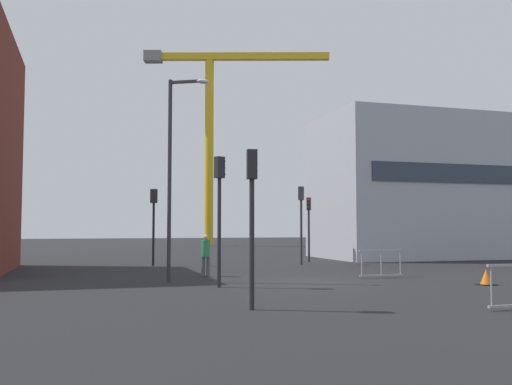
{
  "coord_description": "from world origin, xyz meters",
  "views": [
    {
      "loc": [
        -7.73,
        -18.83,
        1.95
      ],
      "look_at": [
        0.0,
        6.98,
        3.6
      ],
      "focal_mm": 39.55,
      "sensor_mm": 36.0,
      "label": 1
    }
  ],
  "objects_px": {
    "streetlamp_tall": "(174,163)",
    "traffic_light_median": "(252,201)",
    "traffic_light_far": "(220,200)",
    "traffic_cone_orange": "(486,278)",
    "pedestrian_walking": "(206,252)",
    "construction_crane": "(215,112)",
    "traffic_light_verge": "(309,218)",
    "traffic_light_corner": "(154,214)",
    "traffic_light_island": "(301,212)"
  },
  "relations": [
    {
      "from": "traffic_light_island",
      "to": "pedestrian_walking",
      "type": "distance_m",
      "value": 8.34
    },
    {
      "from": "streetlamp_tall",
      "to": "traffic_light_verge",
      "type": "bearing_deg",
      "value": 46.01
    },
    {
      "from": "construction_crane",
      "to": "traffic_light_verge",
      "type": "bearing_deg",
      "value": -91.22
    },
    {
      "from": "pedestrian_walking",
      "to": "traffic_cone_orange",
      "type": "distance_m",
      "value": 10.28
    },
    {
      "from": "traffic_light_median",
      "to": "traffic_cone_orange",
      "type": "distance_m",
      "value": 9.96
    },
    {
      "from": "traffic_light_verge",
      "to": "traffic_light_median",
      "type": "bearing_deg",
      "value": -116.26
    },
    {
      "from": "traffic_light_far",
      "to": "traffic_cone_orange",
      "type": "height_order",
      "value": "traffic_light_far"
    },
    {
      "from": "construction_crane",
      "to": "streetlamp_tall",
      "type": "xyz_separation_m",
      "value": [
        -9.48,
        -36.3,
        -9.61
      ]
    },
    {
      "from": "construction_crane",
      "to": "traffic_light_island",
      "type": "xyz_separation_m",
      "value": [
        -1.79,
        -29.02,
        -11.12
      ]
    },
    {
      "from": "traffic_light_verge",
      "to": "traffic_cone_orange",
      "type": "distance_m",
      "value": 13.43
    },
    {
      "from": "traffic_light_median",
      "to": "traffic_light_verge",
      "type": "bearing_deg",
      "value": 63.74
    },
    {
      "from": "traffic_light_verge",
      "to": "traffic_cone_orange",
      "type": "xyz_separation_m",
      "value": [
        1.05,
        -13.21,
        -2.19
      ]
    },
    {
      "from": "streetlamp_tall",
      "to": "traffic_light_verge",
      "type": "height_order",
      "value": "streetlamp_tall"
    },
    {
      "from": "traffic_light_far",
      "to": "traffic_light_corner",
      "type": "bearing_deg",
      "value": 94.93
    },
    {
      "from": "traffic_light_far",
      "to": "construction_crane",
      "type": "bearing_deg",
      "value": 77.82
    },
    {
      "from": "traffic_light_median",
      "to": "pedestrian_walking",
      "type": "height_order",
      "value": "traffic_light_median"
    },
    {
      "from": "traffic_light_far",
      "to": "pedestrian_walking",
      "type": "distance_m",
      "value": 4.5
    },
    {
      "from": "streetlamp_tall",
      "to": "traffic_cone_orange",
      "type": "relative_size",
      "value": 13.65
    },
    {
      "from": "traffic_light_far",
      "to": "traffic_light_median",
      "type": "bearing_deg",
      "value": -94.17
    },
    {
      "from": "traffic_light_island",
      "to": "pedestrian_walking",
      "type": "height_order",
      "value": "traffic_light_island"
    },
    {
      "from": "traffic_light_median",
      "to": "pedestrian_walking",
      "type": "bearing_deg",
      "value": 85.26
    },
    {
      "from": "construction_crane",
      "to": "traffic_light_far",
      "type": "distance_m",
      "value": 40.86
    },
    {
      "from": "construction_crane",
      "to": "traffic_cone_orange",
      "type": "height_order",
      "value": "construction_crane"
    },
    {
      "from": "streetlamp_tall",
      "to": "traffic_light_far",
      "type": "height_order",
      "value": "streetlamp_tall"
    },
    {
      "from": "traffic_light_corner",
      "to": "traffic_light_median",
      "type": "xyz_separation_m",
      "value": [
        0.56,
        -15.76,
        -0.04
      ]
    },
    {
      "from": "construction_crane",
      "to": "streetlamp_tall",
      "type": "distance_m",
      "value": 38.73
    },
    {
      "from": "streetlamp_tall",
      "to": "traffic_cone_orange",
      "type": "bearing_deg",
      "value": -21.84
    },
    {
      "from": "traffic_light_corner",
      "to": "traffic_cone_orange",
      "type": "bearing_deg",
      "value": -52.31
    },
    {
      "from": "traffic_light_island",
      "to": "traffic_cone_orange",
      "type": "xyz_separation_m",
      "value": [
        2.26,
        -11.27,
        -2.47
      ]
    },
    {
      "from": "traffic_cone_orange",
      "to": "traffic_light_corner",
      "type": "bearing_deg",
      "value": 127.69
    },
    {
      "from": "construction_crane",
      "to": "traffic_cone_orange",
      "type": "relative_size",
      "value": 37.9
    },
    {
      "from": "pedestrian_walking",
      "to": "traffic_light_verge",
      "type": "bearing_deg",
      "value": 44.92
    },
    {
      "from": "streetlamp_tall",
      "to": "traffic_light_median",
      "type": "bearing_deg",
      "value": -83.56
    },
    {
      "from": "construction_crane",
      "to": "pedestrian_walking",
      "type": "xyz_separation_m",
      "value": [
        -7.92,
        -34.39,
        -12.88
      ]
    },
    {
      "from": "traffic_cone_orange",
      "to": "pedestrian_walking",
      "type": "bearing_deg",
      "value": 144.92
    },
    {
      "from": "traffic_light_corner",
      "to": "traffic_light_median",
      "type": "bearing_deg",
      "value": -87.96
    },
    {
      "from": "traffic_light_verge",
      "to": "pedestrian_walking",
      "type": "xyz_separation_m",
      "value": [
        -7.34,
        -7.32,
        -1.48
      ]
    },
    {
      "from": "traffic_light_far",
      "to": "streetlamp_tall",
      "type": "bearing_deg",
      "value": 118.51
    },
    {
      "from": "traffic_light_corner",
      "to": "pedestrian_walking",
      "type": "height_order",
      "value": "traffic_light_corner"
    },
    {
      "from": "construction_crane",
      "to": "traffic_light_median",
      "type": "distance_m",
      "value": 45.75
    },
    {
      "from": "traffic_light_median",
      "to": "traffic_light_island",
      "type": "relative_size",
      "value": 0.94
    },
    {
      "from": "traffic_light_verge",
      "to": "traffic_light_median",
      "type": "distance_m",
      "value": 18.29
    },
    {
      "from": "traffic_light_corner",
      "to": "traffic_cone_orange",
      "type": "xyz_separation_m",
      "value": [
        9.71,
        -12.57,
        -2.35
      ]
    },
    {
      "from": "traffic_light_island",
      "to": "pedestrian_walking",
      "type": "bearing_deg",
      "value": -138.77
    },
    {
      "from": "traffic_light_island",
      "to": "traffic_cone_orange",
      "type": "relative_size",
      "value": 7.6
    },
    {
      "from": "construction_crane",
      "to": "pedestrian_walking",
      "type": "distance_m",
      "value": 37.57
    },
    {
      "from": "pedestrian_walking",
      "to": "traffic_cone_orange",
      "type": "bearing_deg",
      "value": -35.08
    },
    {
      "from": "streetlamp_tall",
      "to": "traffic_cone_orange",
      "type": "xyz_separation_m",
      "value": [
        9.96,
        -3.99,
        -3.98
      ]
    },
    {
      "from": "traffic_light_verge",
      "to": "pedestrian_walking",
      "type": "relative_size",
      "value": 2.18
    },
    {
      "from": "traffic_light_island",
      "to": "traffic_light_far",
      "type": "bearing_deg",
      "value": -124.62
    }
  ]
}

